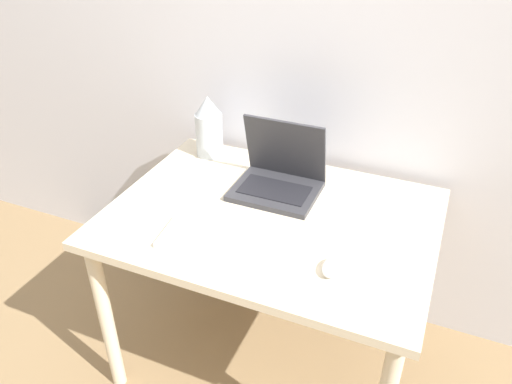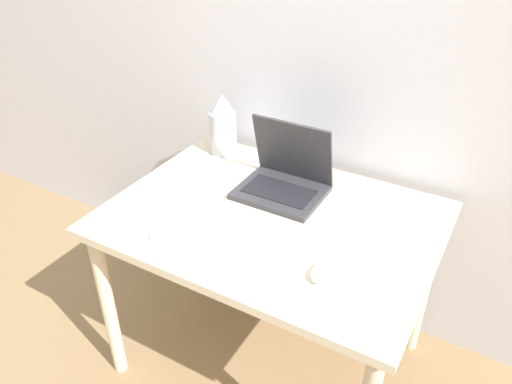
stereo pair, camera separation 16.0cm
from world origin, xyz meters
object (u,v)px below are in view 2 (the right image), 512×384
(laptop, at_px, (285,177))
(mouse, at_px, (321,272))
(keyboard, at_px, (227,242))
(vase, at_px, (223,125))

(laptop, bearing_deg, mouse, -50.32)
(keyboard, distance_m, mouse, 0.31)
(laptop, xyz_separation_m, vase, (-0.35, 0.14, 0.07))
(vase, bearing_deg, laptop, -21.95)
(keyboard, xyz_separation_m, vase, (-0.34, 0.51, 0.11))
(laptop, xyz_separation_m, keyboard, (-0.01, -0.36, -0.04))
(vase, bearing_deg, keyboard, -56.00)
(mouse, bearing_deg, laptop, 129.68)
(laptop, bearing_deg, keyboard, -91.65)
(mouse, relative_size, vase, 0.37)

